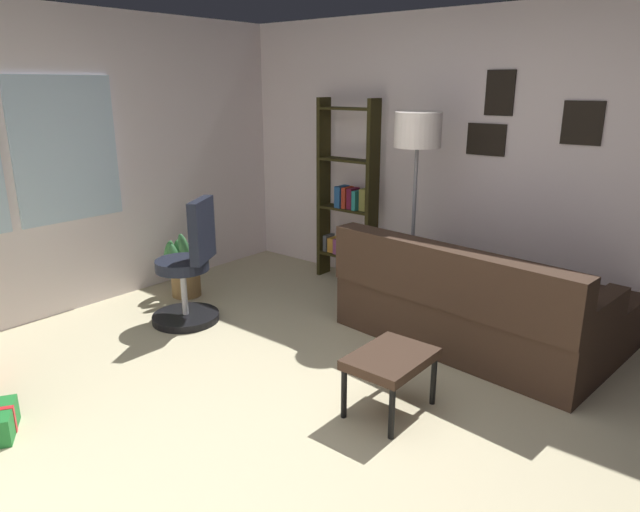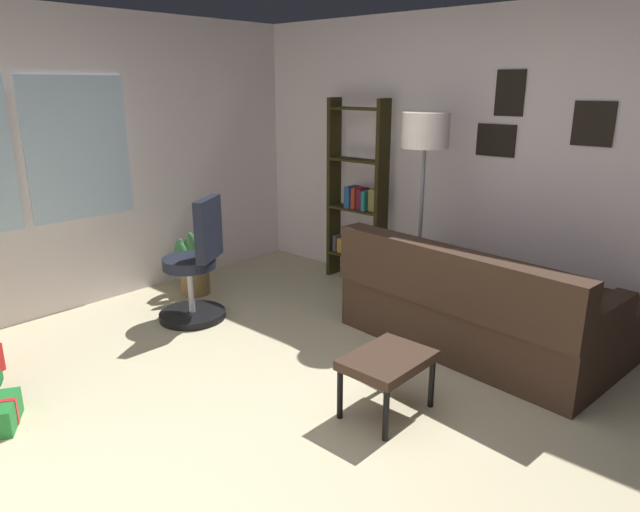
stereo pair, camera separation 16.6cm
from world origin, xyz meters
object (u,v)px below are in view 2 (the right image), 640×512
footstool (387,364)px  office_chair (196,272)px  couch (493,312)px  bookshelf (358,203)px  potted_plant (193,267)px  floor_lamp (425,143)px

footstool → office_chair: size_ratio=0.51×
couch → bookshelf: bookshelf is taller
bookshelf → couch: bearing=-107.9°
couch → office_chair: size_ratio=2.00×
bookshelf → potted_plant: bearing=146.3°
couch → bookshelf: size_ratio=1.17×
footstool → bookshelf: 2.53m
office_chair → bookshelf: bookshelf is taller
footstool → bookshelf: (1.82, 1.70, 0.48)m
couch → footstool: (-1.25, 0.07, 0.03)m
office_chair → bookshelf: 1.79m
office_chair → bookshelf: bearing=-11.6°
couch → bookshelf: bearing=72.1°
potted_plant → office_chair: bearing=-122.9°
floor_lamp → footstool: bearing=-153.3°
footstool → bookshelf: bearing=43.0°
footstool → office_chair: 2.05m
office_chair → potted_plant: bearing=57.1°
office_chair → floor_lamp: 2.17m
bookshelf → floor_lamp: bookshelf is taller
office_chair → potted_plant: (0.36, 0.55, -0.16)m
couch → office_chair: bearing=118.5°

